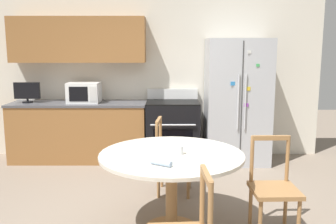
% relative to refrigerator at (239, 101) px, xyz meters
% --- Properties ---
extents(back_wall, '(5.20, 0.44, 2.60)m').
position_rel_refrigerator_xyz_m(back_wall, '(-1.53, 0.37, 0.51)').
color(back_wall, silver).
rests_on(back_wall, ground_plane).
extents(kitchen_counter, '(2.06, 0.64, 0.90)m').
position_rel_refrigerator_xyz_m(kitchen_counter, '(-2.40, 0.07, -0.48)').
color(kitchen_counter, '#936033').
rests_on(kitchen_counter, ground_plane).
extents(refrigerator, '(0.93, 0.75, 1.85)m').
position_rel_refrigerator_xyz_m(refrigerator, '(0.00, 0.00, 0.00)').
color(refrigerator, '#B2B5BA').
rests_on(refrigerator, ground_plane).
extents(oven_range, '(0.79, 0.68, 1.08)m').
position_rel_refrigerator_xyz_m(oven_range, '(-0.96, 0.04, -0.46)').
color(oven_range, black).
rests_on(oven_range, ground_plane).
extents(microwave, '(0.47, 0.39, 0.31)m').
position_rel_refrigerator_xyz_m(microwave, '(-2.31, 0.07, 0.13)').
color(microwave, white).
rests_on(microwave, kitchen_counter).
extents(countertop_tv, '(0.39, 0.16, 0.31)m').
position_rel_refrigerator_xyz_m(countertop_tv, '(-3.16, 0.05, 0.14)').
color(countertop_tv, black).
rests_on(countertop_tv, kitchen_counter).
extents(dining_table, '(1.34, 1.34, 0.76)m').
position_rel_refrigerator_xyz_m(dining_table, '(-1.00, -2.23, -0.29)').
color(dining_table, beige).
rests_on(dining_table, ground_plane).
extents(dining_chair_right, '(0.43, 0.43, 0.90)m').
position_rel_refrigerator_xyz_m(dining_chair_right, '(-0.06, -2.26, -0.49)').
color(dining_chair_right, '#9E7042').
rests_on(dining_chair_right, ground_plane).
extents(dining_chair_far, '(0.46, 0.46, 0.90)m').
position_rel_refrigerator_xyz_m(dining_chair_far, '(-0.99, -1.27, -0.49)').
color(dining_chair_far, '#9E7042').
rests_on(dining_chair_far, ground_plane).
extents(candle_glass, '(0.08, 0.08, 0.08)m').
position_rel_refrigerator_xyz_m(candle_glass, '(-0.93, -2.25, -0.13)').
color(candle_glass, silver).
rests_on(candle_glass, dining_table).
extents(folded_napkin, '(0.19, 0.14, 0.05)m').
position_rel_refrigerator_xyz_m(folded_napkin, '(-1.09, -2.58, -0.14)').
color(folded_napkin, '#A3BCDB').
rests_on(folded_napkin, dining_table).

